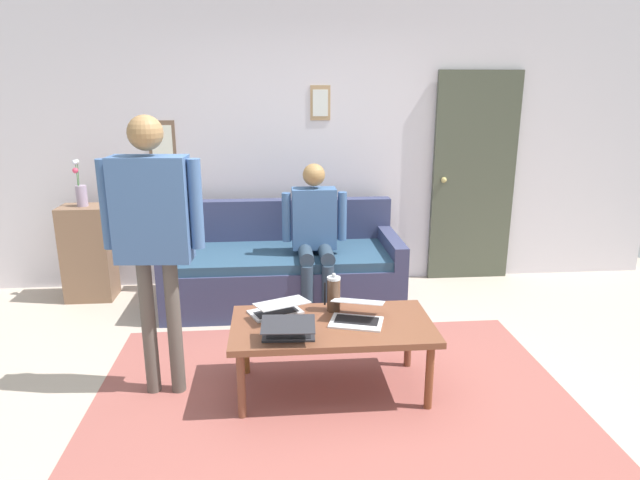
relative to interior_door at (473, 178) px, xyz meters
The scene contains 14 objects.
ground_plane 2.86m from the interior_door, 52.14° to the left, with size 7.68×7.68×0.00m, color #B8A796.
area_rug 2.89m from the interior_door, 53.23° to the left, with size 3.02×2.13×0.01m, color #97514A.
back_wall 1.67m from the interior_door, ahead, with size 7.04×0.11×2.70m.
interior_door is the anchor object (origin of this frame).
couch 2.09m from the interior_door, 15.16° to the left, with size 2.05×0.91×0.88m.
coffee_table 2.69m from the interior_door, 51.92° to the left, with size 1.27×0.67×0.47m.
laptop_left 2.57m from the interior_door, 54.58° to the left, with size 0.40×0.38×0.14m.
laptop_center 2.99m from the interior_door, 49.80° to the left, with size 0.33×0.30×0.13m.
laptop_right 2.78m from the interior_door, 44.30° to the left, with size 0.42×0.41×0.12m.
french_press 2.49m from the interior_door, 49.61° to the left, with size 0.11×0.09×0.26m.
side_shelf 3.72m from the interior_door, ahead, with size 0.42×0.32×0.87m.
flower_vase 3.68m from the interior_door, ahead, with size 0.10×0.09×0.41m.
person_standing 3.35m from the interior_door, 36.55° to the left, with size 0.61×0.23×1.75m.
person_seated 1.81m from the interior_door, 24.48° to the left, with size 0.55×0.51×1.28m.
Camera 1 is at (0.33, 3.12, 1.91)m, focal length 30.88 mm.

